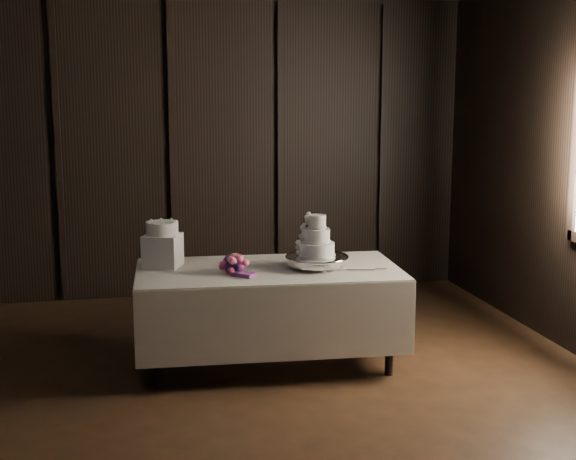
# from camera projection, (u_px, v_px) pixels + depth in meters

# --- Properties ---
(room) EXTENTS (6.08, 7.08, 3.08)m
(room) POSITION_uv_depth(u_px,v_px,m) (213.00, 195.00, 4.65)
(room) COLOR black
(room) RESTS_ON ground
(display_table) EXTENTS (2.05, 1.15, 0.76)m
(display_table) POSITION_uv_depth(u_px,v_px,m) (269.00, 312.00, 6.14)
(display_table) COLOR beige
(display_table) RESTS_ON ground
(cake_stand) EXTENTS (0.59, 0.59, 0.09)m
(cake_stand) POSITION_uv_depth(u_px,v_px,m) (317.00, 262.00, 6.09)
(cake_stand) COLOR silver
(cake_stand) RESTS_ON display_table
(wedding_cake) EXTENTS (0.31, 0.26, 0.32)m
(wedding_cake) POSITION_uv_depth(u_px,v_px,m) (314.00, 240.00, 6.04)
(wedding_cake) COLOR white
(wedding_cake) RESTS_ON cake_stand
(bouquet) EXTENTS (0.46, 0.46, 0.18)m
(bouquet) POSITION_uv_depth(u_px,v_px,m) (235.00, 265.00, 5.91)
(bouquet) COLOR #D94983
(bouquet) RESTS_ON display_table
(box_pedestal) EXTENTS (0.34, 0.34, 0.25)m
(box_pedestal) POSITION_uv_depth(u_px,v_px,m) (163.00, 251.00, 6.11)
(box_pedestal) COLOR white
(box_pedestal) RESTS_ON display_table
(small_cake) EXTENTS (0.32, 0.32, 0.10)m
(small_cake) POSITION_uv_depth(u_px,v_px,m) (162.00, 228.00, 6.08)
(small_cake) COLOR white
(small_cake) RESTS_ON box_pedestal
(cake_knife) EXTENTS (0.37, 0.09, 0.01)m
(cake_knife) POSITION_uv_depth(u_px,v_px,m) (356.00, 270.00, 5.99)
(cake_knife) COLOR silver
(cake_knife) RESTS_ON display_table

